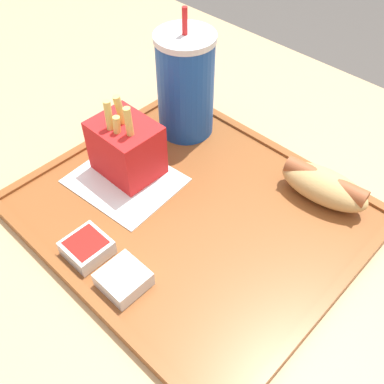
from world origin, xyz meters
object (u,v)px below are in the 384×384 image
object	(u,v)px
sauce_cup_mayo	(123,279)
soda_cup	(186,85)
hot_dog_far	(324,185)
sauce_cup_ketchup	(87,247)
fries_carton	(126,148)

from	to	relation	value
sauce_cup_mayo	soda_cup	bearing A→B (deg)	120.32
hot_dog_far	sauce_cup_ketchup	world-z (taller)	hot_dog_far
hot_dog_far	sauce_cup_mayo	world-z (taller)	hot_dog_far
sauce_cup_mayo	sauce_cup_ketchup	size ratio (longest dim) A/B	1.00
soda_cup	fries_carton	distance (m)	0.12
hot_dog_far	fries_carton	bearing A→B (deg)	-147.78
soda_cup	sauce_cup_ketchup	size ratio (longest dim) A/B	3.92
soda_cup	sauce_cup_mayo	world-z (taller)	soda_cup
soda_cup	hot_dog_far	bearing A→B (deg)	4.43
hot_dog_far	fries_carton	distance (m)	0.25
hot_dog_far	sauce_cup_mayo	bearing A→B (deg)	-108.01
hot_dog_far	fries_carton	xyz separation A→B (m)	(-0.21, -0.13, 0.02)
soda_cup	sauce_cup_ketchup	distance (m)	0.26
fries_carton	hot_dog_far	bearing A→B (deg)	32.22
hot_dog_far	sauce_cup_ketchup	size ratio (longest dim) A/B	2.53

